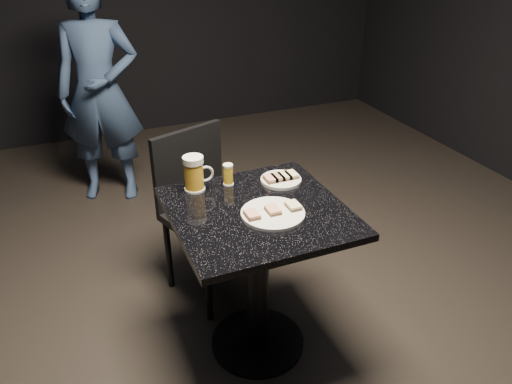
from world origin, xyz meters
TOP-DOWN VIEW (x-y plane):
  - floor at (0.00, 0.00)m, footprint 6.00×6.00m
  - plate_large at (0.04, -0.07)m, footprint 0.26×0.26m
  - plate_small at (0.19, 0.19)m, footprint 0.18×0.18m
  - patron at (-0.40, 1.80)m, footprint 0.65×0.53m
  - table at (0.00, 0.00)m, footprint 0.70×0.70m
  - beer_mug at (-0.19, 0.26)m, footprint 0.13×0.09m
  - beer_tumbler at (-0.04, 0.25)m, footprint 0.05×0.05m
  - chair at (-0.07, 0.54)m, footprint 0.53×0.53m
  - canapes_on_plate_large at (0.04, -0.07)m, footprint 0.23×0.07m
  - canapes_on_plate_small at (0.19, 0.19)m, footprint 0.15×0.07m

SIDE VIEW (x-z plane):
  - floor at x=0.00m, z-range 0.00..0.00m
  - chair at x=-0.07m, z-range 0.06..0.94m
  - table at x=0.00m, z-range 0.13..0.88m
  - plate_large at x=0.04m, z-range 0.75..0.76m
  - plate_small at x=0.19m, z-range 0.75..0.76m
  - canapes_on_plate_small at x=0.19m, z-range 0.76..0.78m
  - canapes_on_plate_large at x=0.04m, z-range 0.76..0.78m
  - patron at x=-0.40m, z-range 0.00..1.55m
  - beer_tumbler at x=-0.04m, z-range 0.75..0.85m
  - beer_mug at x=-0.19m, z-range 0.75..0.91m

